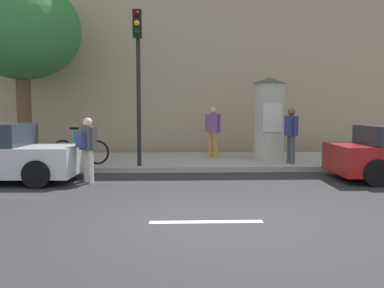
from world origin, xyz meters
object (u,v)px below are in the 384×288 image
pedestrian_with_bag (213,127)px  pedestrian_with_backpack (87,144)px  bicycle_leaning (80,151)px  pedestrian_in_dark_shirt (291,131)px  poster_column (269,118)px  street_tree (21,30)px  traffic_light (138,63)px

pedestrian_with_bag → pedestrian_with_backpack: bearing=-132.2°
pedestrian_with_bag → bicycle_leaning: pedestrian_with_bag is taller
pedestrian_in_dark_shirt → bicycle_leaning: 6.30m
pedestrian_in_dark_shirt → pedestrian_with_bag: size_ratio=0.98×
poster_column → bicycle_leaning: poster_column is taller
street_tree → pedestrian_with_bag: size_ratio=3.46×
traffic_light → poster_column: traffic_light is taller
pedestrian_in_dark_shirt → bicycle_leaning: size_ratio=0.94×
traffic_light → pedestrian_with_bag: (2.30, 2.01, -1.90)m
pedestrian_with_bag → bicycle_leaning: 4.39m
street_tree → bicycle_leaning: street_tree is taller
pedestrian_with_backpack → pedestrian_with_bag: pedestrian_with_bag is taller
pedestrian_with_bag → bicycle_leaning: size_ratio=0.96×
traffic_light → bicycle_leaning: bearing=163.0°
street_tree → pedestrian_with_backpack: (2.93, -3.98, -3.41)m
street_tree → pedestrian_in_dark_shirt: (8.49, -1.82, -3.23)m
pedestrian_in_dark_shirt → pedestrian_with_bag: (-2.18, 1.56, 0.04)m
poster_column → pedestrian_with_backpack: bearing=-146.6°
pedestrian_with_backpack → pedestrian_in_dark_shirt: bearing=21.3°
pedestrian_with_bag → bicycle_leaning: (-4.09, -1.46, -0.62)m
poster_column → street_tree: bearing=175.9°
poster_column → pedestrian_with_bag: size_ratio=1.57×
pedestrian_in_dark_shirt → poster_column: bearing=107.6°
pedestrian_in_dark_shirt → bicycle_leaning: pedestrian_in_dark_shirt is taller
pedestrian_with_backpack → bicycle_leaning: 2.40m
traffic_light → pedestrian_with_backpack: size_ratio=2.75×
poster_column → pedestrian_in_dark_shirt: size_ratio=1.60×
pedestrian_with_backpack → traffic_light: bearing=57.8°
pedestrian_with_backpack → bicycle_leaning: pedestrian_with_backpack is taller
traffic_light → street_tree: street_tree is taller
traffic_light → pedestrian_with_backpack: (-1.08, -1.71, -2.13)m
traffic_light → bicycle_leaning: (-1.79, 0.55, -2.53)m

